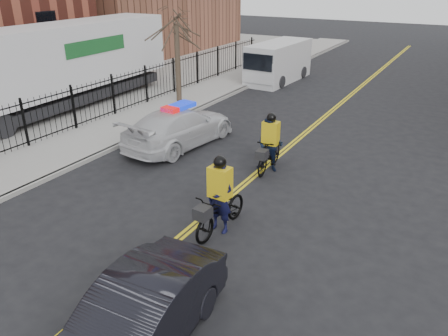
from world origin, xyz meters
name	(u,v)px	position (x,y,z in m)	size (l,w,h in m)	color
ground	(196,224)	(0.00, 0.00, 0.00)	(120.00, 120.00, 0.00)	black
center_line_left	(297,138)	(-0.08, 8.00, 0.01)	(0.10, 60.00, 0.01)	gold
center_line_right	(300,139)	(0.08, 8.00, 0.01)	(0.10, 60.00, 0.01)	gold
sidewalk	(158,112)	(-7.50, 8.00, 0.07)	(3.00, 60.00, 0.15)	gray
curb	(183,116)	(-6.00, 8.00, 0.07)	(0.20, 60.00, 0.15)	gray
iron_fence	(134,90)	(-9.00, 8.00, 1.00)	(0.12, 28.00, 2.00)	black
lot_pad	(22,88)	(-18.00, 8.00, 0.01)	(18.00, 60.00, 0.02)	gray
street_tree	(177,36)	(-7.60, 10.00, 3.53)	(3.20, 3.20, 4.80)	#33291E
police_cruiser	(180,127)	(-3.98, 4.90, 0.78)	(2.67, 5.53, 1.71)	silver
dark_sedan	(137,321)	(1.56, -4.32, 0.74)	(1.57, 4.50, 1.48)	black
cargo_van	(277,63)	(-5.18, 17.60, 1.20)	(2.46, 5.95, 2.45)	silver
semi_trailer	(63,62)	(-12.16, 6.45, 2.39)	(3.15, 13.58, 4.21)	silver
cyclist_near	(220,206)	(0.74, 0.07, 0.77)	(0.93, 2.30, 2.21)	black
cyclist_far	(270,148)	(0.25, 4.41, 0.84)	(0.99, 2.14, 2.13)	black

